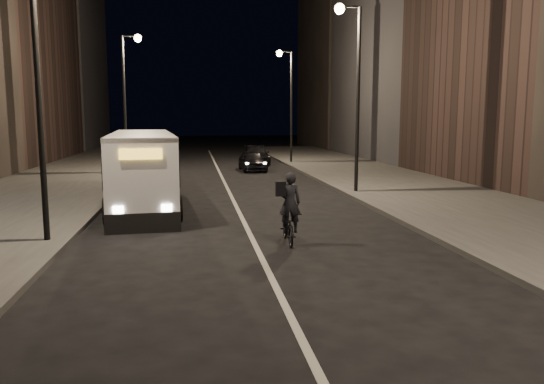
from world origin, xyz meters
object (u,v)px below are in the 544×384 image
object	(u,v)px
streetlight_left_far	(129,85)
streetlight_right_mid	(353,73)
streetlight_left_near	(46,43)
cyclist_on_bicycle	(289,220)
city_bus	(143,166)
car_near	(252,161)
car_far	(256,155)
streetlight_right_far	(288,91)
car_mid	(164,159)

from	to	relation	value
streetlight_left_far	streetlight_right_mid	bearing A→B (deg)	-43.16
streetlight_left_near	cyclist_on_bicycle	size ratio (longest dim) A/B	4.08
streetlight_left_near	city_bus	world-z (taller)	streetlight_left_near
streetlight_right_mid	car_near	xyz separation A→B (m)	(-3.15, 11.39, -4.71)
car_far	streetlight_right_mid	bearing A→B (deg)	-77.97
streetlight_right_far	city_bus	distance (m)	20.10
streetlight_right_mid	cyclist_on_bicycle	bearing A→B (deg)	-116.69
streetlight_right_far	car_far	xyz separation A→B (m)	(-2.36, 0.02, -4.68)
car_mid	car_far	distance (m)	6.89
streetlight_right_mid	streetlight_left_near	world-z (taller)	same
car_mid	streetlight_right_far	bearing A→B (deg)	-160.12
streetlight_left_far	car_mid	world-z (taller)	streetlight_left_far
cyclist_on_bicycle	car_far	size ratio (longest dim) A/B	0.43
city_bus	car_mid	distance (m)	15.59
streetlight_right_mid	car_far	size ratio (longest dim) A/B	1.74
streetlight_left_far	car_far	bearing A→B (deg)	35.96
streetlight_right_far	car_near	size ratio (longest dim) A/B	2.13
streetlight_right_far	streetlight_left_far	xyz separation A→B (m)	(-10.66, -6.00, 0.00)
cyclist_on_bicycle	car_far	xyz separation A→B (m)	(2.03, 24.76, 0.02)
car_near	car_mid	world-z (taller)	car_near
streetlight_right_mid	cyclist_on_bicycle	distance (m)	10.85
car_mid	car_far	xyz separation A→B (m)	(6.57, 2.06, 0.04)
streetlight_left_near	streetlight_right_far	bearing A→B (deg)	66.04
car_near	streetlight_right_far	bearing A→B (deg)	53.17
streetlight_right_far	cyclist_on_bicycle	world-z (taller)	streetlight_right_far
streetlight_right_mid	streetlight_left_far	xyz separation A→B (m)	(-10.66, 10.00, 0.00)
streetlight_right_far	streetlight_left_near	xyz separation A→B (m)	(-10.66, -24.00, 0.00)
city_bus	cyclist_on_bicycle	world-z (taller)	city_bus
car_near	car_far	xyz separation A→B (m)	(0.79, 4.63, 0.03)
car_near	car_mid	xyz separation A→B (m)	(-5.78, 2.57, -0.01)
streetlight_left_far	car_mid	size ratio (longest dim) A/B	2.11
streetlight_left_near	car_far	world-z (taller)	streetlight_left_near
car_mid	car_far	size ratio (longest dim) A/B	0.82
city_bus	car_far	world-z (taller)	city_bus
streetlight_left_near	cyclist_on_bicycle	distance (m)	7.87
car_far	streetlight_right_far	bearing A→B (deg)	3.10
streetlight_right_mid	streetlight_left_near	distance (m)	13.33
cyclist_on_bicycle	car_far	bearing A→B (deg)	87.21
streetlight_left_near	car_far	distance (m)	25.84
cyclist_on_bicycle	car_mid	bearing A→B (deg)	103.21
streetlight_right_mid	cyclist_on_bicycle	xyz separation A→B (m)	(-4.39, -8.74, -4.70)
car_near	city_bus	bearing A→B (deg)	-116.42
city_bus	streetlight_right_far	bearing A→B (deg)	58.23
streetlight_right_mid	streetlight_left_far	bearing A→B (deg)	136.84
streetlight_right_far	city_bus	size ratio (longest dim) A/B	0.76
city_bus	cyclist_on_bicycle	size ratio (longest dim) A/B	5.40
cyclist_on_bicycle	car_near	world-z (taller)	cyclist_on_bicycle
car_far	streetlight_left_near	bearing A→B (deg)	-105.42
car_near	car_mid	size ratio (longest dim) A/B	0.99
streetlight_right_mid	cyclist_on_bicycle	world-z (taller)	streetlight_right_mid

